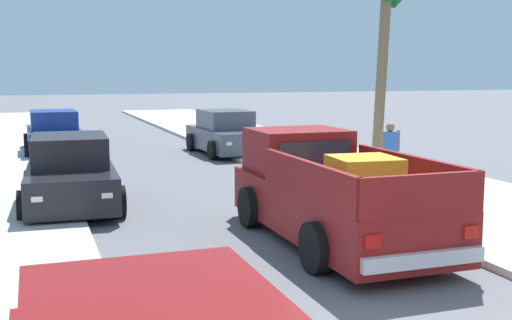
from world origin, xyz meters
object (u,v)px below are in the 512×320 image
pedestrian (390,149)px  car_left_mid (54,134)px  car_right_near (71,174)px  pickup_truck (330,195)px  car_left_near (226,134)px

pedestrian → car_left_mid: bearing=130.1°
car_left_mid → car_right_near: bearing=-90.0°
pickup_truck → pedestrian: 5.90m
car_left_mid → pickup_truck: bearing=-73.8°
pickup_truck → car_left_mid: bearing=106.2°
car_left_mid → pedestrian: pedestrian is taller
car_right_near → pedestrian: pedestrian is taller
car_right_near → car_left_mid: size_ratio=1.01×
pickup_truck → pedestrian: (3.86, 4.46, 0.12)m
car_right_near → pedestrian: size_ratio=2.72×
car_left_near → car_left_mid: bearing=160.8°
car_right_near → pedestrian: 7.87m
pickup_truck → car_left_mid: pickup_truck is taller
car_left_near → pedestrian: 7.67m
car_right_near → pickup_truck: bearing=-47.3°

